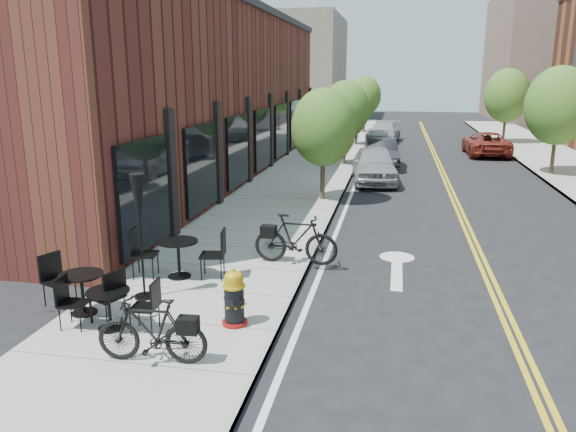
# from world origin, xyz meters

# --- Properties ---
(ground) EXTENTS (120.00, 120.00, 0.00)m
(ground) POSITION_xyz_m (0.00, 0.00, 0.00)
(ground) COLOR black
(ground) RESTS_ON ground
(sidewalk_near) EXTENTS (4.00, 70.00, 0.12)m
(sidewalk_near) POSITION_xyz_m (-2.00, 10.00, 0.06)
(sidewalk_near) COLOR #9E9B93
(sidewalk_near) RESTS_ON ground
(building_near) EXTENTS (5.00, 28.00, 7.00)m
(building_near) POSITION_xyz_m (-6.50, 14.00, 3.50)
(building_near) COLOR #451816
(building_near) RESTS_ON ground
(bg_building_left) EXTENTS (8.00, 14.00, 10.00)m
(bg_building_left) POSITION_xyz_m (-8.00, 48.00, 5.00)
(bg_building_left) COLOR #726656
(bg_building_left) RESTS_ON ground
(bg_building_right) EXTENTS (10.00, 16.00, 12.00)m
(bg_building_right) POSITION_xyz_m (16.00, 50.00, 6.00)
(bg_building_right) COLOR brown
(bg_building_right) RESTS_ON ground
(tree_near_a) EXTENTS (2.20, 2.20, 3.81)m
(tree_near_a) POSITION_xyz_m (-0.60, 9.00, 2.60)
(tree_near_a) COLOR #382B1E
(tree_near_a) RESTS_ON sidewalk_near
(tree_near_b) EXTENTS (2.30, 2.30, 3.98)m
(tree_near_b) POSITION_xyz_m (-0.60, 17.00, 2.71)
(tree_near_b) COLOR #382B1E
(tree_near_b) RESTS_ON sidewalk_near
(tree_near_c) EXTENTS (2.10, 2.10, 3.67)m
(tree_near_c) POSITION_xyz_m (-0.60, 25.00, 2.53)
(tree_near_c) COLOR #382B1E
(tree_near_c) RESTS_ON sidewalk_near
(tree_near_d) EXTENTS (2.40, 2.40, 4.11)m
(tree_near_d) POSITION_xyz_m (-0.60, 33.00, 2.79)
(tree_near_d) COLOR #382B1E
(tree_near_d) RESTS_ON sidewalk_near
(tree_far_b) EXTENTS (2.80, 2.80, 4.62)m
(tree_far_b) POSITION_xyz_m (8.60, 16.00, 3.06)
(tree_far_b) COLOR #382B1E
(tree_far_b) RESTS_ON sidewalk_far
(tree_far_c) EXTENTS (2.80, 2.80, 4.62)m
(tree_far_c) POSITION_xyz_m (8.60, 28.00, 3.06)
(tree_far_c) COLOR #382B1E
(tree_far_c) RESTS_ON sidewalk_far
(fire_hydrant) EXTENTS (0.58, 0.58, 1.02)m
(fire_hydrant) POSITION_xyz_m (-0.77, -1.39, 0.60)
(fire_hydrant) COLOR maroon
(fire_hydrant) RESTS_ON sidewalk_near
(bicycle_left) EXTENTS (1.74, 0.60, 1.03)m
(bicycle_left) POSITION_xyz_m (-1.61, -2.90, 0.63)
(bicycle_left) COLOR black
(bicycle_left) RESTS_ON sidewalk_near
(bicycle_right) EXTENTS (1.97, 0.63, 1.17)m
(bicycle_right) POSITION_xyz_m (-0.30, 2.00, 0.70)
(bicycle_right) COLOR black
(bicycle_right) RESTS_ON sidewalk_near
(bistro_set_a) EXTENTS (1.70, 0.77, 0.91)m
(bistro_set_a) POSITION_xyz_m (-2.81, -1.97, 0.58)
(bistro_set_a) COLOR black
(bistro_set_a) RESTS_ON sidewalk_near
(bistro_set_b) EXTENTS (1.87, 1.13, 0.99)m
(bistro_set_b) POSITION_xyz_m (-3.60, -1.47, 0.62)
(bistro_set_b) COLOR black
(bistro_set_b) RESTS_ON sidewalk_near
(bistro_set_c) EXTENTS (2.00, 0.97, 1.06)m
(bistro_set_c) POSITION_xyz_m (-2.60, 0.66, 0.65)
(bistro_set_c) COLOR black
(bistro_set_c) RESTS_ON sidewalk_near
(patio_umbrella) EXTENTS (0.40, 0.40, 2.45)m
(patio_umbrella) POSITION_xyz_m (-2.85, -0.55, 1.88)
(patio_umbrella) COLOR black
(patio_umbrella) RESTS_ON sidewalk_near
(parked_car_a) EXTENTS (2.20, 4.51, 1.48)m
(parked_car_a) POSITION_xyz_m (1.01, 13.11, 0.74)
(parked_car_a) COLOR #94969B
(parked_car_a) RESTS_ON ground
(parked_car_b) EXTENTS (1.86, 4.20, 1.34)m
(parked_car_b) POSITION_xyz_m (1.18, 17.14, 0.67)
(parked_car_b) COLOR black
(parked_car_b) RESTS_ON ground
(parked_car_c) EXTENTS (2.37, 4.70, 1.31)m
(parked_car_c) POSITION_xyz_m (1.02, 27.55, 0.66)
(parked_car_c) COLOR #9E9FA3
(parked_car_c) RESTS_ON ground
(parked_car_far) EXTENTS (2.23, 4.70, 1.30)m
(parked_car_far) POSITION_xyz_m (6.73, 22.34, 0.65)
(parked_car_far) COLOR maroon
(parked_car_far) RESTS_ON ground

